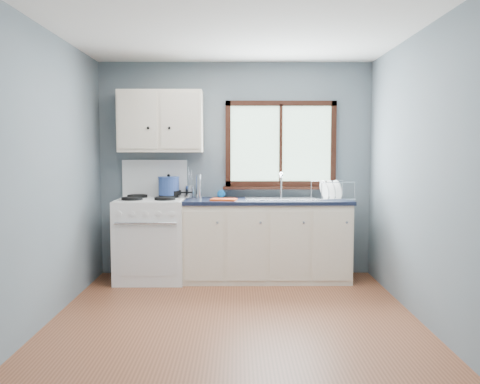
{
  "coord_description": "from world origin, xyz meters",
  "views": [
    {
      "loc": [
        0.02,
        -4.22,
        1.46
      ],
      "look_at": [
        0.05,
        0.9,
        1.05
      ],
      "focal_mm": 38.0,
      "sensor_mm": 36.0,
      "label": 1
    }
  ],
  "objects_px": {
    "skillet": "(170,193)",
    "dish_rack": "(332,194)",
    "stockpot": "(169,186)",
    "utensil_crock": "(190,191)",
    "sink": "(282,205)",
    "gas_range": "(151,237)",
    "thermos": "(199,187)",
    "base_cabinets": "(266,244)"
  },
  "relations": [
    {
      "from": "base_cabinets",
      "to": "thermos",
      "type": "distance_m",
      "value": 1.02
    },
    {
      "from": "skillet",
      "to": "stockpot",
      "type": "xyz_separation_m",
      "value": [
        -0.01,
        -0.02,
        0.08
      ]
    },
    {
      "from": "utensil_crock",
      "to": "skillet",
      "type": "bearing_deg",
      "value": -161.33
    },
    {
      "from": "skillet",
      "to": "stockpot",
      "type": "bearing_deg",
      "value": -130.77
    },
    {
      "from": "skillet",
      "to": "dish_rack",
      "type": "relative_size",
      "value": 0.82
    },
    {
      "from": "skillet",
      "to": "thermos",
      "type": "distance_m",
      "value": 0.34
    },
    {
      "from": "gas_range",
      "to": "dish_rack",
      "type": "height_order",
      "value": "gas_range"
    },
    {
      "from": "skillet",
      "to": "dish_rack",
      "type": "height_order",
      "value": "dish_rack"
    },
    {
      "from": "skillet",
      "to": "dish_rack",
      "type": "xyz_separation_m",
      "value": [
        1.85,
        -0.11,
        -0.01
      ]
    },
    {
      "from": "gas_range",
      "to": "thermos",
      "type": "distance_m",
      "value": 0.78
    },
    {
      "from": "skillet",
      "to": "stockpot",
      "type": "height_order",
      "value": "stockpot"
    },
    {
      "from": "dish_rack",
      "to": "sink",
      "type": "bearing_deg",
      "value": 167.0
    },
    {
      "from": "utensil_crock",
      "to": "dish_rack",
      "type": "relative_size",
      "value": 0.74
    },
    {
      "from": "gas_range",
      "to": "utensil_crock",
      "type": "distance_m",
      "value": 0.69
    },
    {
      "from": "gas_range",
      "to": "skillet",
      "type": "relative_size",
      "value": 3.42
    },
    {
      "from": "base_cabinets",
      "to": "sink",
      "type": "relative_size",
      "value": 2.2
    },
    {
      "from": "thermos",
      "to": "stockpot",
      "type": "bearing_deg",
      "value": -179.53
    },
    {
      "from": "gas_range",
      "to": "utensil_crock",
      "type": "xyz_separation_m",
      "value": [
        0.42,
        0.22,
        0.5
      ]
    },
    {
      "from": "skillet",
      "to": "thermos",
      "type": "height_order",
      "value": "thermos"
    },
    {
      "from": "stockpot",
      "to": "utensil_crock",
      "type": "bearing_deg",
      "value": 21.61
    },
    {
      "from": "base_cabinets",
      "to": "sink",
      "type": "distance_m",
      "value": 0.48
    },
    {
      "from": "gas_range",
      "to": "sink",
      "type": "height_order",
      "value": "gas_range"
    },
    {
      "from": "gas_range",
      "to": "stockpot",
      "type": "xyz_separation_m",
      "value": [
        0.19,
        0.13,
        0.57
      ]
    },
    {
      "from": "gas_range",
      "to": "sink",
      "type": "xyz_separation_m",
      "value": [
        1.49,
        0.02,
        0.37
      ]
    },
    {
      "from": "base_cabinets",
      "to": "thermos",
      "type": "xyz_separation_m",
      "value": [
        -0.78,
        0.11,
        0.65
      ]
    },
    {
      "from": "sink",
      "to": "thermos",
      "type": "distance_m",
      "value": 0.98
    },
    {
      "from": "sink",
      "to": "stockpot",
      "type": "xyz_separation_m",
      "value": [
        -1.3,
        0.11,
        0.21
      ]
    },
    {
      "from": "skillet",
      "to": "stockpot",
      "type": "relative_size",
      "value": 1.3
    },
    {
      "from": "gas_range",
      "to": "dish_rack",
      "type": "relative_size",
      "value": 2.81
    },
    {
      "from": "base_cabinets",
      "to": "stockpot",
      "type": "bearing_deg",
      "value": 174.56
    },
    {
      "from": "utensil_crock",
      "to": "thermos",
      "type": "height_order",
      "value": "utensil_crock"
    },
    {
      "from": "dish_rack",
      "to": "base_cabinets",
      "type": "bearing_deg",
      "value": 166.57
    },
    {
      "from": "base_cabinets",
      "to": "utensil_crock",
      "type": "relative_size",
      "value": 5.14
    },
    {
      "from": "sink",
      "to": "dish_rack",
      "type": "height_order",
      "value": "sink"
    },
    {
      "from": "stockpot",
      "to": "utensil_crock",
      "type": "xyz_separation_m",
      "value": [
        0.24,
        0.09,
        -0.07
      ]
    },
    {
      "from": "utensil_crock",
      "to": "thermos",
      "type": "relative_size",
      "value": 1.32
    },
    {
      "from": "gas_range",
      "to": "stockpot",
      "type": "distance_m",
      "value": 0.62
    },
    {
      "from": "gas_range",
      "to": "stockpot",
      "type": "bearing_deg",
      "value": 34.07
    },
    {
      "from": "thermos",
      "to": "base_cabinets",
      "type": "bearing_deg",
      "value": -8.01
    },
    {
      "from": "gas_range",
      "to": "thermos",
      "type": "relative_size",
      "value": 4.97
    },
    {
      "from": "stockpot",
      "to": "dish_rack",
      "type": "xyz_separation_m",
      "value": [
        1.86,
        -0.09,
        -0.09
      ]
    },
    {
      "from": "base_cabinets",
      "to": "sink",
      "type": "bearing_deg",
      "value": -0.13
    }
  ]
}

